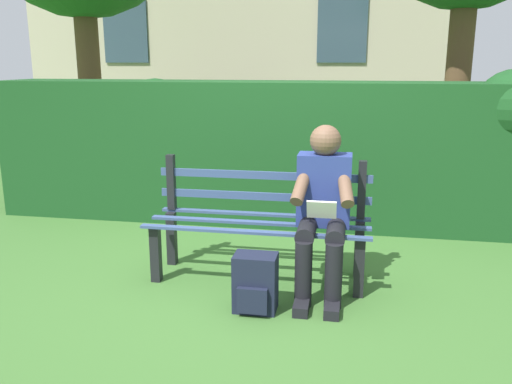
% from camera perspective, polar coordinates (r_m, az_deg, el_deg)
% --- Properties ---
extents(ground, '(60.00, 60.00, 0.00)m').
position_cam_1_polar(ground, '(4.11, 0.25, -9.28)').
color(ground, '#3D6B2D').
extents(park_bench, '(1.66, 0.52, 0.90)m').
position_cam_1_polar(park_bench, '(4.03, 0.44, -3.20)').
color(park_bench, black).
rests_on(park_bench, ground).
extents(person_seated, '(0.44, 0.73, 1.18)m').
position_cam_1_polar(person_seated, '(3.75, 7.19, -1.44)').
color(person_seated, navy).
rests_on(person_seated, ground).
extents(hedge_backdrop, '(6.36, 0.84, 1.56)m').
position_cam_1_polar(hedge_backdrop, '(5.40, 5.55, 4.54)').
color(hedge_backdrop, '#19471E').
rests_on(hedge_backdrop, ground).
extents(backpack, '(0.28, 0.27, 0.39)m').
position_cam_1_polar(backpack, '(3.55, -0.07, -9.79)').
color(backpack, '#191E33').
rests_on(backpack, ground).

